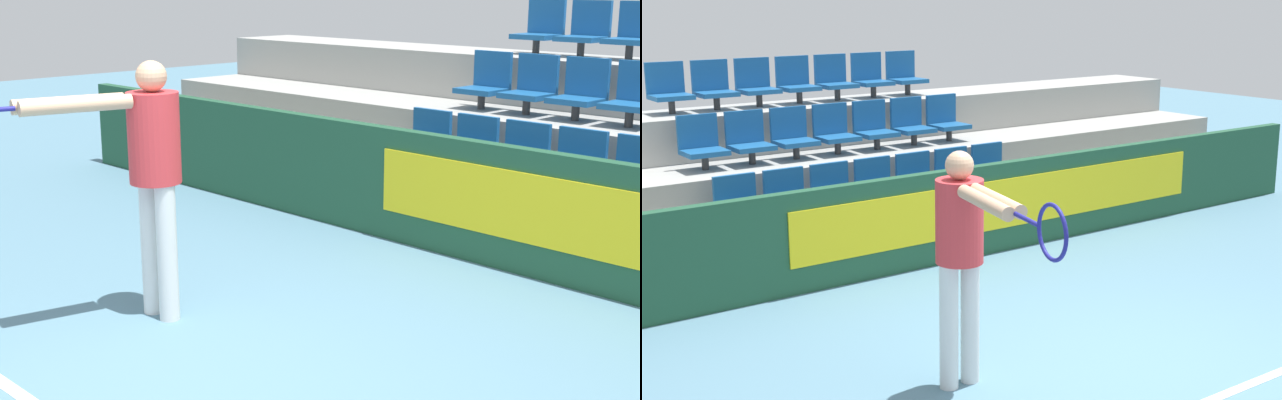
{
  "view_description": "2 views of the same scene",
  "coord_description": "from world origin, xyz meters",
  "views": [
    {
      "loc": [
        3.43,
        -2.48,
        2.13
      ],
      "look_at": [
        -0.63,
        1.51,
        0.71
      ],
      "focal_mm": 50.0,
      "sensor_mm": 36.0,
      "label": 1
    },
    {
      "loc": [
        -4.54,
        -4.05,
        2.67
      ],
      "look_at": [
        -0.23,
        1.88,
        0.94
      ],
      "focal_mm": 50.0,
      "sensor_mm": 36.0,
      "label": 2
    }
  ],
  "objects": [
    {
      "name": "stadium_chair_16",
      "position": [
        -0.5,
        5.46,
        1.64
      ],
      "size": [
        0.41,
        0.37,
        0.54
      ],
      "color": "#333333",
      "rests_on": "bleacher_tier_back"
    },
    {
      "name": "stadium_chair_15",
      "position": [
        -0.99,
        5.46,
        1.64
      ],
      "size": [
        0.41,
        0.37,
        0.54
      ],
      "color": "#333333",
      "rests_on": "bleacher_tier_back"
    },
    {
      "name": "bleacher_tier_front",
      "position": [
        0.0,
        3.55,
        0.23
      ],
      "size": [
        11.21,
        0.9,
        0.47
      ],
      "color": "#9E9E99",
      "rests_on": "ground"
    },
    {
      "name": "stadium_chair_14",
      "position": [
        -1.49,
        5.46,
        1.64
      ],
      "size": [
        0.41,
        0.37,
        0.54
      ],
      "color": "#333333",
      "rests_on": "bleacher_tier_back"
    },
    {
      "name": "stadium_chair_3",
      "position": [
        0.0,
        3.66,
        0.71
      ],
      "size": [
        0.41,
        0.37,
        0.54
      ],
      "color": "#333333",
      "rests_on": "bleacher_tier_front"
    },
    {
      "name": "stadium_chair_9",
      "position": [
        -0.5,
        4.56,
        1.18
      ],
      "size": [
        0.41,
        0.37,
        0.54
      ],
      "color": "#333333",
      "rests_on": "bleacher_tier_middle"
    },
    {
      "name": "tennis_player",
      "position": [
        -1.19,
        0.53,
        1.03
      ],
      "size": [
        0.5,
        1.56,
        1.65
      ],
      "rotation": [
        0.0,
        0.0,
        -0.23
      ],
      "color": "silver",
      "rests_on": "ground"
    },
    {
      "name": "stadium_chair_4",
      "position": [
        0.5,
        3.66,
        0.71
      ],
      "size": [
        0.41,
        0.37,
        0.54
      ],
      "color": "#333333",
      "rests_on": "bleacher_tier_front"
    },
    {
      "name": "stadium_chair_1",
      "position": [
        -0.99,
        3.66,
        0.71
      ],
      "size": [
        0.41,
        0.37,
        0.54
      ],
      "color": "#333333",
      "rests_on": "bleacher_tier_front"
    },
    {
      "name": "stadium_chair_8",
      "position": [
        -0.99,
        4.56,
        1.18
      ],
      "size": [
        0.41,
        0.37,
        0.54
      ],
      "color": "#333333",
      "rests_on": "bleacher_tier_middle"
    },
    {
      "name": "stadium_chair_10",
      "position": [
        0.0,
        4.56,
        1.18
      ],
      "size": [
        0.41,
        0.37,
        0.54
      ],
      "color": "#333333",
      "rests_on": "bleacher_tier_middle"
    },
    {
      "name": "bleacher_tier_middle",
      "position": [
        0.0,
        4.45,
        0.47
      ],
      "size": [
        11.21,
        0.9,
        0.93
      ],
      "color": "#9E9E99",
      "rests_on": "ground"
    },
    {
      "name": "stadium_chair_0",
      "position": [
        -1.49,
        3.66,
        0.71
      ],
      "size": [
        0.41,
        0.37,
        0.54
      ],
      "color": "#333333",
      "rests_on": "bleacher_tier_front"
    },
    {
      "name": "barrier_wall",
      "position": [
        0.04,
        3.02,
        0.47
      ],
      "size": [
        11.61,
        0.14,
        0.94
      ],
      "color": "#1E4C33",
      "rests_on": "ground"
    },
    {
      "name": "stadium_chair_2",
      "position": [
        -0.5,
        3.66,
        0.71
      ],
      "size": [
        0.41,
        0.37,
        0.54
      ],
      "color": "#333333",
      "rests_on": "bleacher_tier_front"
    },
    {
      "name": "stadium_chair_7",
      "position": [
        -1.49,
        4.56,
        1.18
      ],
      "size": [
        0.41,
        0.37,
        0.54
      ],
      "color": "#333333",
      "rests_on": "bleacher_tier_middle"
    }
  ]
}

